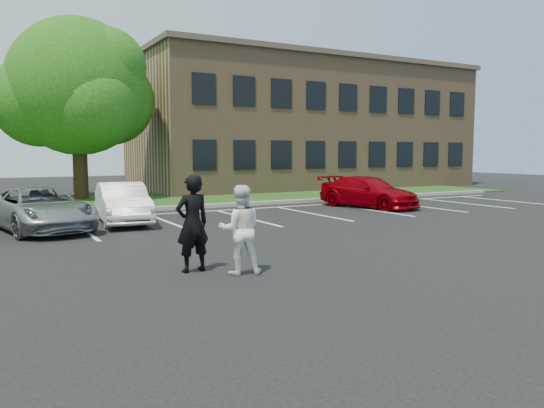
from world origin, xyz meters
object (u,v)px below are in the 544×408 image
Objects in this scene: car_red_compact at (369,192)px; office_building at (303,125)px; car_silver_minivan at (40,209)px; man_black_suit at (192,223)px; man_white_shirt at (240,230)px; car_white_sedan at (123,203)px; tree at (79,90)px.

office_building is at bearing 54.94° from car_red_compact.
car_silver_minivan is 12.97m from car_red_compact.
office_building reaches higher than man_black_suit.
man_white_shirt is (-15.12, -21.74, -3.29)m from office_building.
man_white_shirt reaches higher than car_white_sedan.
man_black_suit is 7.89m from car_white_sedan.
car_red_compact is (10.08, -9.71, -4.69)m from tree.
car_silver_minivan is (-2.83, 8.00, -0.21)m from man_white_shirt.
man_white_shirt is at bearing -124.81° from office_building.
man_black_suit is at bearing -158.21° from car_red_compact.
man_white_shirt is 0.37× the size of car_silver_minivan.
man_black_suit is 13.45m from car_red_compact.
man_black_suit reaches higher than car_white_sedan.
man_white_shirt is at bearing -82.45° from car_silver_minivan.
car_red_compact is at bearing -9.57° from car_silver_minivan.
man_white_shirt is at bearing -82.59° from car_white_sedan.
tree is 1.86× the size of car_silver_minivan.
car_red_compact is (10.40, 0.06, -0.02)m from car_white_sedan.
man_black_suit is 1.11× the size of man_white_shirt.
car_silver_minivan is (-17.96, -13.75, -3.50)m from office_building.
car_white_sedan is at bearing -1.24° from car_silver_minivan.
car_red_compact is at bearing -110.74° from office_building.
office_building is 12.90× the size of man_white_shirt.
office_building reaches higher than man_white_shirt.
tree is 4.56× the size of man_black_suit.
man_white_shirt is at bearing -154.16° from car_red_compact.
tree is 18.80m from man_white_shirt.
tree is at bearing -166.97° from office_building.
car_white_sedan is at bearing 166.01° from car_red_compact.
office_building is 2.55× the size of tree.
man_white_shirt is 8.49m from car_silver_minivan.
man_black_suit is 0.47× the size of car_white_sedan.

